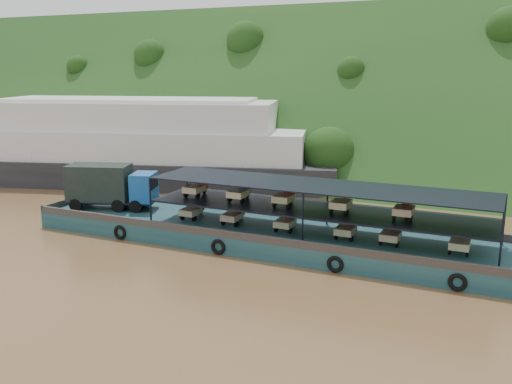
% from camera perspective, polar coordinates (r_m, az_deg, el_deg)
% --- Properties ---
extents(ground, '(160.00, 160.00, 0.00)m').
position_cam_1_polar(ground, '(39.07, 0.82, -5.72)').
color(ground, brown).
rests_on(ground, ground).
extents(hillside, '(140.00, 39.60, 39.60)m').
position_cam_1_polar(hillside, '(72.56, 12.46, 2.53)').
color(hillside, '#183A15').
rests_on(hillside, ground).
extents(cargo_barge, '(35.00, 7.18, 4.68)m').
position_cam_1_polar(cargo_barge, '(40.31, -0.54, -3.43)').
color(cargo_barge, '#133745').
rests_on(cargo_barge, ground).
extents(passenger_ferry, '(45.19, 23.09, 8.89)m').
position_cam_1_polar(passenger_ferry, '(62.77, -12.37, 4.56)').
color(passenger_ferry, black).
rests_on(passenger_ferry, ground).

